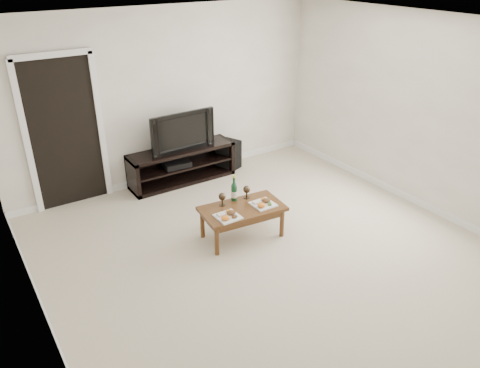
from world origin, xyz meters
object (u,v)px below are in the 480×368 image
at_px(coffee_table, 242,222).
at_px(television, 180,130).
at_px(media_console, 182,165).
at_px(subwoofer, 229,155).

bearing_deg(coffee_table, television, 86.87).
bearing_deg(coffee_table, media_console, 86.87).
distance_m(media_console, television, 0.57).
height_order(television, subwoofer, television).
height_order(media_console, television, television).
bearing_deg(subwoofer, coffee_table, -139.31).
distance_m(media_console, subwoofer, 0.87).
relative_size(subwoofer, coffee_table, 0.46).
xyz_separation_m(subwoofer, coffee_table, (-0.97, -1.88, -0.03)).
xyz_separation_m(television, subwoofer, (0.87, 0.03, -0.61)).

